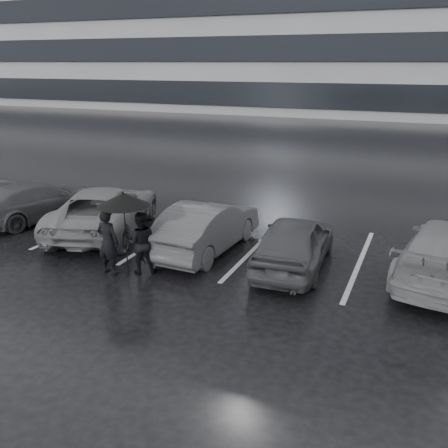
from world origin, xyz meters
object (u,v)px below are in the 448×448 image
car_west_c (37,201)px  pedestrian_right (141,243)px  car_main (294,242)px  car_west_b (105,209)px  pedestrian_left (108,242)px  car_west_a (206,227)px

car_west_c → pedestrian_right: pedestrian_right is taller
car_main → pedestrian_right: pedestrian_right is taller
car_main → car_west_b: 5.93m
pedestrian_right → pedestrian_left: bearing=2.2°
car_west_c → pedestrian_left: bearing=165.1°
car_west_a → pedestrian_left: 2.75m
car_west_c → pedestrian_left: (4.66, -2.75, 0.18)m
car_west_c → car_west_b: bearing=-167.9°
car_west_a → car_west_b: (-3.44, 0.27, 0.01)m
car_west_c → pedestrian_left: size_ratio=2.66×
pedestrian_left → pedestrian_right: bearing=-148.3°
car_west_a → car_main: bearing=177.7°
car_west_a → car_west_b: size_ratio=0.83×
car_west_a → pedestrian_left: size_ratio=2.53×
car_west_c → pedestrian_left: 5.42m
car_west_b → pedestrian_left: (1.94, -2.58, 0.12)m
pedestrian_left → pedestrian_right: pedestrian_left is taller
pedestrian_left → pedestrian_right: (0.68, 0.36, -0.04)m
car_west_a → pedestrian_right: 2.11m
car_west_b → car_west_c: car_west_b is taller
car_main → pedestrian_right: 3.71m
car_west_a → pedestrian_right: pedestrian_right is taller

